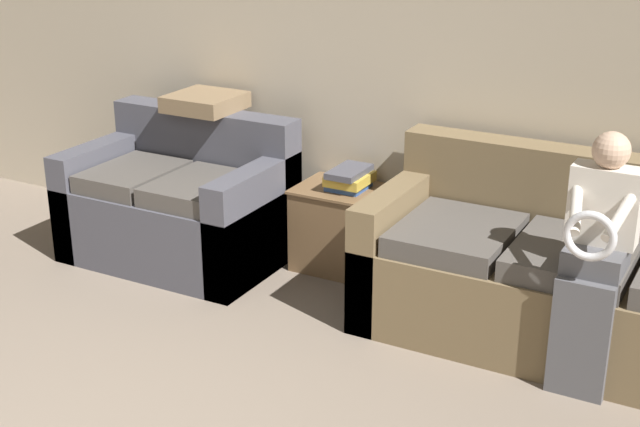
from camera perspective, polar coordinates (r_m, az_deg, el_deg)
name	(u,v)px	position (r m, az deg, el deg)	size (l,w,h in m)	color
wall_back	(356,53)	(5.39, 2.30, 10.20)	(7.69, 0.06, 2.55)	beige
couch_main	(577,281)	(4.72, 16.11, -4.16)	(2.14, 0.93, 0.93)	brown
couch_side	(180,206)	(5.62, -8.93, 0.46)	(1.30, 0.86, 0.89)	#4C4C56
child_left_seated	(595,253)	(4.22, 17.21, -2.43)	(0.32, 0.37, 1.21)	#56565B
side_shelf	(347,228)	(5.40, 1.75, -0.93)	(0.62, 0.43, 0.52)	brown
book_stack	(349,178)	(5.29, 1.89, 2.26)	(0.23, 0.31, 0.13)	#33569E
throw_pillow	(205,102)	(5.67, -7.36, 7.09)	(0.42, 0.42, 0.10)	#846B4C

